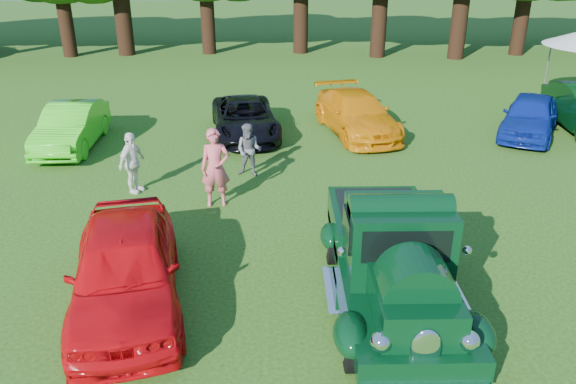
{
  "coord_description": "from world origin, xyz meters",
  "views": [
    {
      "loc": [
        -0.79,
        -9.32,
        6.01
      ],
      "look_at": [
        -0.59,
        1.75,
        1.1
      ],
      "focal_mm": 35.0,
      "sensor_mm": 36.0,
      "label": 1
    }
  ],
  "objects_px": {
    "spectator_pink": "(215,168)",
    "hero_pickup": "(393,259)",
    "back_car_blue": "(530,116)",
    "spectator_white": "(132,163)",
    "spectator_grey": "(249,150)",
    "red_convertible": "(125,267)",
    "back_car_orange": "(356,114)",
    "back_car_lime": "(71,126)",
    "back_car_black": "(245,118)"
  },
  "relations": [
    {
      "from": "back_car_orange",
      "to": "spectator_grey",
      "type": "bearing_deg",
      "value": -145.48
    },
    {
      "from": "back_car_lime",
      "to": "spectator_white",
      "type": "relative_size",
      "value": 2.57
    },
    {
      "from": "spectator_white",
      "to": "spectator_grey",
      "type": "bearing_deg",
      "value": -45.69
    },
    {
      "from": "hero_pickup",
      "to": "spectator_grey",
      "type": "height_order",
      "value": "hero_pickup"
    },
    {
      "from": "red_convertible",
      "to": "spectator_grey",
      "type": "distance_m",
      "value": 6.49
    },
    {
      "from": "back_car_orange",
      "to": "spectator_grey",
      "type": "xyz_separation_m",
      "value": [
        -3.5,
        -3.83,
        0.06
      ]
    },
    {
      "from": "back_car_lime",
      "to": "spectator_grey",
      "type": "bearing_deg",
      "value": -25.56
    },
    {
      "from": "hero_pickup",
      "to": "spectator_white",
      "type": "bearing_deg",
      "value": 138.93
    },
    {
      "from": "hero_pickup",
      "to": "back_car_black",
      "type": "distance_m",
      "value": 10.27
    },
    {
      "from": "hero_pickup",
      "to": "back_car_black",
      "type": "xyz_separation_m",
      "value": [
        -3.15,
        9.78,
        -0.27
      ]
    },
    {
      "from": "spectator_pink",
      "to": "hero_pickup",
      "type": "bearing_deg",
      "value": -57.14
    },
    {
      "from": "spectator_pink",
      "to": "back_car_orange",
      "type": "bearing_deg",
      "value": 46.52
    },
    {
      "from": "back_car_lime",
      "to": "spectator_grey",
      "type": "distance_m",
      "value": 6.3
    },
    {
      "from": "spectator_pink",
      "to": "spectator_grey",
      "type": "relative_size",
      "value": 1.32
    },
    {
      "from": "spectator_pink",
      "to": "spectator_white",
      "type": "relative_size",
      "value": 1.21
    },
    {
      "from": "spectator_white",
      "to": "back_car_black",
      "type": "bearing_deg",
      "value": -5.48
    },
    {
      "from": "spectator_pink",
      "to": "back_car_lime",
      "type": "bearing_deg",
      "value": 131.24
    },
    {
      "from": "hero_pickup",
      "to": "spectator_pink",
      "type": "distance_m",
      "value": 5.53
    },
    {
      "from": "back_car_lime",
      "to": "spectator_pink",
      "type": "distance_m",
      "value": 6.74
    },
    {
      "from": "back_car_orange",
      "to": "spectator_grey",
      "type": "height_order",
      "value": "spectator_grey"
    },
    {
      "from": "back_car_black",
      "to": "back_car_blue",
      "type": "bearing_deg",
      "value": -9.41
    },
    {
      "from": "back_car_blue",
      "to": "spectator_grey",
      "type": "height_order",
      "value": "spectator_grey"
    },
    {
      "from": "back_car_orange",
      "to": "spectator_white",
      "type": "xyz_separation_m",
      "value": [
        -6.48,
        -4.93,
        0.13
      ]
    },
    {
      "from": "back_car_orange",
      "to": "red_convertible",
      "type": "bearing_deg",
      "value": -131.33
    },
    {
      "from": "red_convertible",
      "to": "spectator_white",
      "type": "bearing_deg",
      "value": 90.08
    },
    {
      "from": "spectator_grey",
      "to": "back_car_orange",
      "type": "bearing_deg",
      "value": 62.12
    },
    {
      "from": "spectator_pink",
      "to": "spectator_white",
      "type": "bearing_deg",
      "value": 152.38
    },
    {
      "from": "hero_pickup",
      "to": "spectator_grey",
      "type": "bearing_deg",
      "value": 114.67
    },
    {
      "from": "hero_pickup",
      "to": "back_car_orange",
      "type": "relative_size",
      "value": 1.1
    },
    {
      "from": "hero_pickup",
      "to": "back_car_blue",
      "type": "height_order",
      "value": "hero_pickup"
    },
    {
      "from": "red_convertible",
      "to": "spectator_pink",
      "type": "xyz_separation_m",
      "value": [
        1.17,
        4.27,
        0.2
      ]
    },
    {
      "from": "red_convertible",
      "to": "back_car_lime",
      "type": "xyz_separation_m",
      "value": [
        -3.88,
        8.74,
        -0.1
      ]
    },
    {
      "from": "back_car_orange",
      "to": "back_car_blue",
      "type": "relative_size",
      "value": 1.16
    },
    {
      "from": "red_convertible",
      "to": "back_car_blue",
      "type": "bearing_deg",
      "value": 28.73
    },
    {
      "from": "back_car_lime",
      "to": "red_convertible",
      "type": "bearing_deg",
      "value": -67.96
    },
    {
      "from": "hero_pickup",
      "to": "back_car_lime",
      "type": "distance_m",
      "value": 12.24
    },
    {
      "from": "back_car_orange",
      "to": "spectator_pink",
      "type": "height_order",
      "value": "spectator_pink"
    },
    {
      "from": "back_car_lime",
      "to": "back_car_orange",
      "type": "height_order",
      "value": "same"
    },
    {
      "from": "back_car_black",
      "to": "spectator_grey",
      "type": "bearing_deg",
      "value": -93.39
    },
    {
      "from": "hero_pickup",
      "to": "spectator_grey",
      "type": "relative_size",
      "value": 3.49
    },
    {
      "from": "back_car_blue",
      "to": "spectator_pink",
      "type": "distance_m",
      "value": 11.39
    },
    {
      "from": "back_car_lime",
      "to": "back_car_blue",
      "type": "relative_size",
      "value": 1.03
    },
    {
      "from": "spectator_pink",
      "to": "back_car_blue",
      "type": "bearing_deg",
      "value": 20.86
    },
    {
      "from": "red_convertible",
      "to": "spectator_grey",
      "type": "relative_size",
      "value": 3.07
    },
    {
      "from": "spectator_grey",
      "to": "back_car_lime",
      "type": "bearing_deg",
      "value": 170.85
    },
    {
      "from": "hero_pickup",
      "to": "red_convertible",
      "type": "bearing_deg",
      "value": -179.52
    },
    {
      "from": "hero_pickup",
      "to": "red_convertible",
      "type": "xyz_separation_m",
      "value": [
        -4.73,
        -0.04,
        -0.1
      ]
    },
    {
      "from": "red_convertible",
      "to": "back_car_orange",
      "type": "xyz_separation_m",
      "value": [
        5.39,
        10.04,
        -0.1
      ]
    },
    {
      "from": "back_car_blue",
      "to": "spectator_pink",
      "type": "xyz_separation_m",
      "value": [
        -10.05,
        -5.36,
        0.29
      ]
    },
    {
      "from": "hero_pickup",
      "to": "spectator_white",
      "type": "height_order",
      "value": "hero_pickup"
    }
  ]
}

